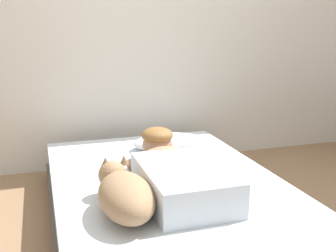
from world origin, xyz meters
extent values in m
plane|color=#8C6B4C|center=(0.00, 0.00, 0.00)|extent=(12.27, 12.27, 0.00)
cube|color=silver|center=(0.00, 1.37, 1.25)|extent=(4.13, 0.10, 2.50)
cube|color=#4C4742|center=(-0.20, 0.13, 0.06)|extent=(1.35, 2.08, 0.11)
cube|color=silver|center=(-0.20, 0.13, 0.20)|extent=(1.31, 2.02, 0.17)
ellipsoid|color=silver|center=(-0.01, 0.73, 0.34)|extent=(0.52, 0.32, 0.11)
cube|color=silver|center=(-0.20, -0.15, 0.37)|extent=(0.42, 0.64, 0.18)
ellipsoid|color=tan|center=(-0.20, 0.19, 0.39)|extent=(0.32, 0.20, 0.16)
sphere|color=tan|center=(-0.20, 0.35, 0.43)|extent=(0.19, 0.19, 0.19)
ellipsoid|color=olive|center=(-0.20, 0.35, 0.50)|extent=(0.20, 0.20, 0.10)
cylinder|color=tan|center=(-0.30, 0.33, 0.36)|extent=(0.23, 0.07, 0.14)
cylinder|color=tan|center=(-0.10, 0.33, 0.36)|extent=(0.23, 0.07, 0.14)
ellipsoid|color=#9E7A56|center=(-0.53, -0.25, 0.38)|extent=(0.26, 0.48, 0.20)
sphere|color=#9E7A56|center=(-0.55, 0.01, 0.40)|extent=(0.15, 0.15, 0.15)
cone|color=#7E6145|center=(-0.58, 0.03, 0.47)|extent=(0.05, 0.05, 0.05)
cone|color=#7E6145|center=(-0.48, 0.03, 0.47)|extent=(0.05, 0.05, 0.05)
cylinder|color=teal|center=(0.00, 0.45, 0.32)|extent=(0.09, 0.09, 0.07)
torus|color=teal|center=(0.06, 0.45, 0.32)|extent=(0.05, 0.01, 0.05)
cube|color=black|center=(-0.42, 0.19, 0.29)|extent=(0.07, 0.14, 0.01)
camera|label=1|loc=(-0.89, -2.04, 1.18)|focal=43.97mm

